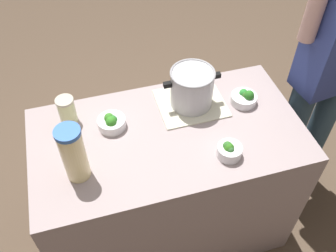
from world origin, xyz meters
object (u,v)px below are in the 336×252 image
object	(u,v)px
cooking_pot	(192,87)
broccoli_bowl_back	(112,122)
broccoli_bowl_front	(244,98)
mason_jar	(67,110)
broccoli_bowl_center	(229,150)
person_cook	(328,74)
lemonade_pitcher	(73,154)

from	to	relation	value
cooking_pot	broccoli_bowl_back	bearing A→B (deg)	-173.55
broccoli_bowl_front	broccoli_bowl_back	size ratio (longest dim) A/B	0.99
mason_jar	broccoli_bowl_back	size ratio (longest dim) A/B	1.06
broccoli_bowl_center	broccoli_bowl_back	world-z (taller)	broccoli_bowl_back
mason_jar	person_cook	world-z (taller)	person_cook
broccoli_bowl_center	person_cook	world-z (taller)	person_cook
broccoli_bowl_center	lemonade_pitcher	bearing A→B (deg)	172.78
broccoli_bowl_front	person_cook	world-z (taller)	person_cook
broccoli_bowl_front	person_cook	xyz separation A→B (m)	(0.48, 0.01, 0.03)
broccoli_bowl_front	mason_jar	bearing A→B (deg)	172.51
person_cook	cooking_pot	bearing A→B (deg)	176.12
broccoli_bowl_front	person_cook	bearing A→B (deg)	1.67
broccoli_bowl_center	person_cook	bearing A→B (deg)	24.57
mason_jar	broccoli_bowl_front	world-z (taller)	mason_jar
cooking_pot	broccoli_bowl_center	world-z (taller)	cooking_pot
cooking_pot	broccoli_bowl_front	xyz separation A→B (m)	(0.26, -0.06, -0.08)
broccoli_bowl_front	cooking_pot	bearing A→B (deg)	166.33
broccoli_bowl_center	broccoli_bowl_back	bearing A→B (deg)	146.15
broccoli_bowl_center	cooking_pot	bearing A→B (deg)	98.80
mason_jar	broccoli_bowl_back	xyz separation A→B (m)	(0.19, -0.10, -0.04)
cooking_pot	mason_jar	world-z (taller)	cooking_pot
broccoli_bowl_front	broccoli_bowl_back	xyz separation A→B (m)	(-0.68, 0.02, 0.00)
broccoli_bowl_front	broccoli_bowl_center	size ratio (longest dim) A/B	1.18
lemonade_pitcher	broccoli_bowl_front	distance (m)	0.90
broccoli_bowl_back	person_cook	bearing A→B (deg)	-0.16
cooking_pot	broccoli_bowl_back	xyz separation A→B (m)	(-0.42, -0.05, -0.08)
broccoli_bowl_back	broccoli_bowl_center	bearing A→B (deg)	-33.85
broccoli_bowl_front	broccoli_bowl_center	bearing A→B (deg)	-124.75
broccoli_bowl_front	broccoli_bowl_center	world-z (taller)	broccoli_bowl_front
lemonade_pitcher	broccoli_bowl_back	bearing A→B (deg)	51.43
lemonade_pitcher	broccoli_bowl_center	bearing A→B (deg)	-7.22
lemonade_pitcher	broccoli_bowl_back	distance (m)	0.32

